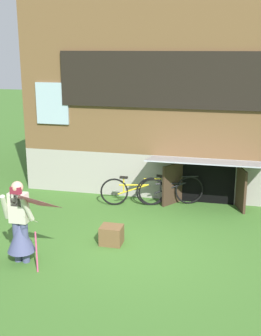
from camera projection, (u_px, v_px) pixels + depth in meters
ground_plane at (138, 247)px, 8.86m from camera, size 60.00×60.00×0.00m
log_house at (176, 88)px, 13.10m from camera, size 7.74×5.73×5.42m
person at (20, 229)px, 8.10m from camera, size 0.61×0.52×1.58m
kite at (20, 214)px, 7.42m from camera, size 0.84×0.91×1.39m
bicycle_black at (170, 190)px, 11.16m from camera, size 1.66×0.62×0.79m
bicycle_yellow at (133, 191)px, 11.12m from camera, size 1.64×0.42×0.76m
wooden_crate at (112, 235)px, 8.97m from camera, size 0.45×0.38×0.39m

